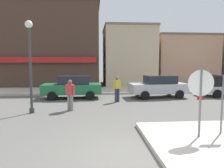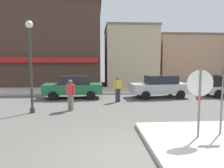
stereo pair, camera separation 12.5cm
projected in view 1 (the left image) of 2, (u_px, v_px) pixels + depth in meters
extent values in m
plane|color=#5B5954|center=(133.00, 157.00, 5.85)|extent=(160.00, 160.00, 0.00)
cube|color=beige|center=(106.00, 90.00, 18.82)|extent=(80.00, 4.00, 0.15)
cylinder|color=slate|center=(200.00, 106.00, 6.87)|extent=(0.07, 0.07, 2.30)
cylinder|color=red|center=(201.00, 83.00, 6.82)|extent=(0.76, 0.07, 0.76)
cylinder|color=white|center=(201.00, 83.00, 6.80)|extent=(0.82, 0.07, 0.82)
cube|color=red|center=(200.00, 98.00, 6.86)|extent=(0.20, 0.03, 0.11)
cylinder|color=slate|center=(222.00, 107.00, 7.20)|extent=(0.06, 0.06, 2.10)
cube|color=black|center=(223.00, 82.00, 7.12)|extent=(0.60, 0.06, 0.34)
cube|color=white|center=(223.00, 82.00, 7.13)|extent=(0.54, 0.05, 0.29)
cube|color=black|center=(223.00, 82.00, 7.13)|extent=(0.34, 0.03, 0.08)
cylinder|color=#333833|center=(30.00, 71.00, 10.62)|extent=(0.12, 0.12, 4.20)
cylinder|color=#333833|center=(32.00, 111.00, 10.82)|extent=(0.24, 0.24, 0.24)
sphere|color=white|center=(29.00, 24.00, 10.39)|extent=(0.36, 0.36, 0.36)
cone|color=#333833|center=(29.00, 21.00, 10.38)|extent=(0.32, 0.32, 0.18)
cube|color=#1E6B3D|center=(72.00, 89.00, 15.15)|extent=(4.04, 1.80, 0.66)
cube|color=#1E232D|center=(74.00, 80.00, 15.10)|extent=(2.12, 1.45, 0.56)
cylinder|color=black|center=(52.00, 96.00, 14.21)|extent=(0.60, 0.20, 0.60)
cylinder|color=black|center=(56.00, 92.00, 15.89)|extent=(0.60, 0.20, 0.60)
cylinder|color=black|center=(90.00, 95.00, 14.48)|extent=(0.60, 0.20, 0.60)
cylinder|color=black|center=(90.00, 92.00, 16.16)|extent=(0.60, 0.20, 0.60)
cube|color=#B7B7BC|center=(158.00, 88.00, 15.50)|extent=(4.15, 2.08, 0.66)
cube|color=#1E232D|center=(160.00, 79.00, 15.46)|extent=(2.21, 1.59, 0.56)
cylinder|color=black|center=(145.00, 95.00, 14.48)|extent=(0.61, 0.24, 0.60)
cylinder|color=black|center=(137.00, 92.00, 16.14)|extent=(0.61, 0.24, 0.60)
cylinder|color=black|center=(180.00, 94.00, 14.92)|extent=(0.61, 0.24, 0.60)
cylinder|color=black|center=(169.00, 91.00, 16.59)|extent=(0.61, 0.24, 0.60)
cylinder|color=black|center=(217.00, 94.00, 15.24)|extent=(0.60, 0.19, 0.60)
cylinder|color=black|center=(205.00, 91.00, 16.92)|extent=(0.60, 0.19, 0.60)
cylinder|color=gray|center=(69.00, 102.00, 11.36)|extent=(0.16, 0.16, 0.85)
cylinder|color=gray|center=(72.00, 103.00, 11.28)|extent=(0.16, 0.16, 0.85)
cube|color=#D13838|center=(70.00, 89.00, 11.25)|extent=(0.42, 0.38, 0.54)
sphere|color=brown|center=(70.00, 82.00, 11.21)|extent=(0.22, 0.22, 0.22)
cylinder|color=#D13838|center=(67.00, 90.00, 11.36)|extent=(0.12, 0.12, 0.52)
cylinder|color=#D13838|center=(74.00, 90.00, 11.15)|extent=(0.12, 0.12, 0.52)
cylinder|color=#2D334C|center=(118.00, 95.00, 13.81)|extent=(0.16, 0.16, 0.85)
cylinder|color=#2D334C|center=(116.00, 95.00, 13.71)|extent=(0.16, 0.16, 0.85)
cube|color=gold|center=(117.00, 84.00, 13.69)|extent=(0.42, 0.36, 0.54)
sphere|color=brown|center=(117.00, 78.00, 13.65)|extent=(0.22, 0.22, 0.22)
cylinder|color=gold|center=(120.00, 85.00, 13.82)|extent=(0.12, 0.12, 0.52)
cylinder|color=gold|center=(114.00, 85.00, 13.57)|extent=(0.12, 0.12, 0.52)
cube|color=#473328|center=(53.00, 47.00, 24.12)|extent=(9.93, 8.43, 8.27)
cube|color=#B21E1E|center=(45.00, 60.00, 19.93)|extent=(9.43, 0.40, 0.50)
cube|color=#2E211A|center=(52.00, 8.00, 23.68)|extent=(10.22, 8.69, 0.24)
cube|color=tan|center=(127.00, 58.00, 23.84)|extent=(5.06, 6.68, 5.96)
cube|color=#716452|center=(128.00, 29.00, 23.53)|extent=(5.16, 6.82, 0.20)
cube|color=tan|center=(182.00, 61.00, 24.56)|extent=(6.40, 5.14, 5.22)
cube|color=brown|center=(183.00, 37.00, 24.29)|extent=(6.52, 5.24, 0.20)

